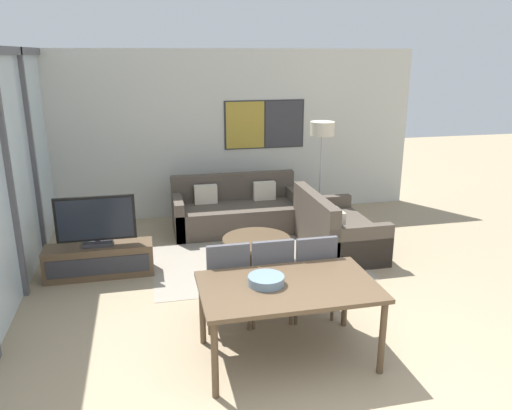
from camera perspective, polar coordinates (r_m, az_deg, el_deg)
name	(u,v)px	position (r m, az deg, el deg)	size (l,w,h in m)	color
ground_plane	(335,405)	(4.39, 9.02, -21.60)	(24.00, 24.00, 0.00)	#9E896B
wall_back	(227,134)	(8.61, -3.38, 8.12)	(6.73, 0.09, 2.80)	silver
window_wall_left	(5,167)	(6.08, -26.76, 3.85)	(0.07, 5.24, 2.80)	silver
area_rug	(257,262)	(6.82, 0.07, -6.52)	(2.78, 1.77, 0.01)	gray
tv_console	(100,260)	(6.67, -17.44, -6.06)	(1.33, 0.39, 0.41)	brown
television	(96,222)	(6.49, -17.83, -1.85)	(0.96, 0.20, 0.64)	#2D2D33
sofa_main	(237,212)	(8.04, -2.21, -0.76)	(2.03, 0.90, 0.84)	#51473D
sofa_side	(334,232)	(7.23, 8.85, -3.05)	(0.90, 1.55, 0.84)	#51473D
coffee_table	(257,244)	(6.73, 0.07, -4.51)	(0.92, 0.92, 0.34)	brown
dining_table	(288,292)	(4.55, 3.72, -9.90)	(1.59, 0.95, 0.74)	brown
dining_chair_left	(227,280)	(5.10, -3.38, -8.51)	(0.46, 0.46, 0.95)	#4C4C51
dining_chair_centre	(270,275)	(5.19, 1.59, -8.04)	(0.46, 0.46, 0.95)	#4C4C51
dining_chair_right	(312,272)	(5.30, 6.40, -7.59)	(0.46, 0.46, 0.95)	#4C4C51
fruit_bowl	(266,280)	(4.50, 1.17, -8.53)	(0.33, 0.33, 0.08)	slate
floor_lamp	(322,135)	(8.14, 7.55, 7.89)	(0.39, 0.39, 1.68)	#2D2D33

